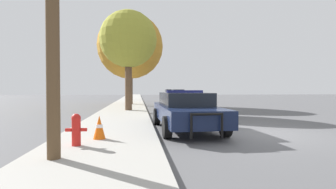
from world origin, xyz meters
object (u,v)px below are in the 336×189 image
(fire_hydrant, at_px, (76,129))
(car_background_distant, at_px, (169,93))
(tree_sidewalk_mid, at_px, (130,46))
(tree_sidewalk_near, at_px, (128,40))
(police_car, at_px, (186,110))
(traffic_light, at_px, (137,69))
(car_background_oncoming, at_px, (178,94))
(traffic_cone, at_px, (99,127))

(fire_hydrant, xyz_separation_m, car_background_distant, (7.25, 40.66, 0.18))
(fire_hydrant, bearing_deg, tree_sidewalk_mid, 87.23)
(car_background_distant, xyz_separation_m, tree_sidewalk_near, (-6.33, -30.03, 4.00))
(fire_hydrant, bearing_deg, police_car, 42.10)
(car_background_distant, distance_m, tree_sidewalk_near, 30.95)
(traffic_light, relative_size, car_background_distant, 1.31)
(tree_sidewalk_near, xyz_separation_m, tree_sidewalk_mid, (-0.07, 6.87, 0.67))
(fire_hydrant, distance_m, tree_sidewalk_mid, 18.18)
(police_car, distance_m, car_background_oncoming, 28.23)
(police_car, height_order, tree_sidewalk_near, tree_sidewalk_near)
(traffic_light, relative_size, traffic_cone, 8.44)
(car_background_distant, bearing_deg, tree_sidewalk_mid, -104.65)
(fire_hydrant, xyz_separation_m, tree_sidewalk_near, (0.91, 10.63, 4.18))
(traffic_light, distance_m, car_background_distant, 14.53)
(traffic_light, bearing_deg, car_background_distant, 65.58)
(traffic_light, xyz_separation_m, car_background_distant, (5.85, 12.89, -3.29))
(police_car, bearing_deg, tree_sidewalk_mid, -82.11)
(car_background_distant, bearing_deg, traffic_cone, -98.90)
(fire_hydrant, height_order, car_background_distant, car_background_distant)
(tree_sidewalk_near, bearing_deg, car_background_distant, 78.09)
(car_background_oncoming, xyz_separation_m, tree_sidewalk_near, (-6.41, -20.30, 3.98))
(traffic_light, distance_m, tree_sidewalk_mid, 10.38)
(fire_hydrant, bearing_deg, traffic_cone, 61.89)
(car_background_distant, bearing_deg, traffic_light, -113.62)
(car_background_oncoming, bearing_deg, tree_sidewalk_mid, 64.69)
(car_background_distant, distance_m, traffic_cone, 40.41)
(traffic_cone, bearing_deg, traffic_light, 87.97)
(fire_hydrant, height_order, traffic_light, traffic_light)
(tree_sidewalk_mid, bearing_deg, fire_hydrant, -92.77)
(tree_sidewalk_mid, distance_m, traffic_cone, 17.40)
(car_background_oncoming, height_order, car_background_distant, car_background_oncoming)
(fire_hydrant, relative_size, traffic_light, 0.14)
(police_car, distance_m, traffic_cone, 3.60)
(car_background_oncoming, relative_size, tree_sidewalk_mid, 0.53)
(police_car, height_order, car_background_oncoming, police_car)
(car_background_distant, bearing_deg, fire_hydrant, -99.31)
(police_car, relative_size, tree_sidewalk_near, 0.81)
(tree_sidewalk_near, xyz_separation_m, traffic_cone, (-0.47, -9.81, -4.27))
(traffic_cone, bearing_deg, tree_sidewalk_mid, 88.60)
(traffic_cone, bearing_deg, tree_sidewalk_near, 87.24)
(fire_hydrant, distance_m, car_background_distant, 41.30)
(car_background_oncoming, distance_m, traffic_cone, 30.88)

